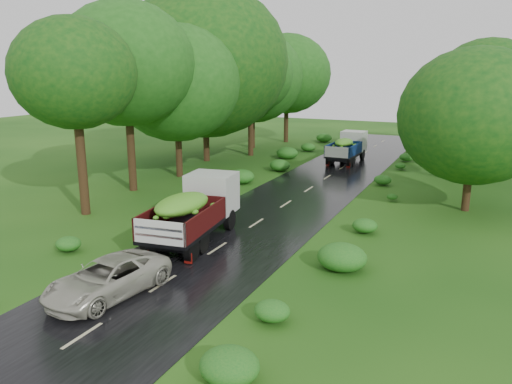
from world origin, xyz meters
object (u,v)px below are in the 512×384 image
Objects in this scene: car at (108,278)px; utility_pole at (436,118)px; truck_far at (348,146)px; truck_near at (196,207)px.

car is 30.26m from utility_pole.
truck_far is 28.23m from car.
utility_pole is (6.62, 0.95, 2.47)m from truck_far.
truck_near is at bearing 101.06° from car.
car is (0.38, -6.31, -0.86)m from truck_near.
truck_near is 1.44× the size of car.
truck_near is 21.93m from truck_far.
utility_pole reaches higher than truck_far.
truck_near is 1.16× the size of truck_far.
car is at bearing -88.94° from utility_pole.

